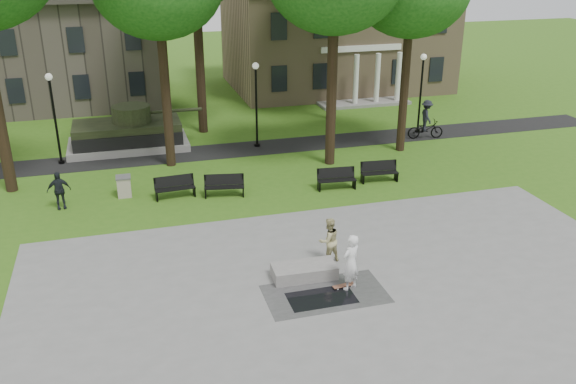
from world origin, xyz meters
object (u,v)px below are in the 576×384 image
concrete_block (304,271)px  park_bench_0 (175,186)px  skateboarder (351,262)px  friend_watching (329,240)px  trash_bin (124,186)px  cyclist (426,123)px

concrete_block → park_bench_0: bearing=112.7°
skateboarder → friend_watching: 1.97m
park_bench_0 → trash_bin: size_ratio=1.90×
cyclist → park_bench_0: bearing=117.7°
skateboarder → cyclist: cyclist is taller
park_bench_0 → trash_bin: bearing=156.9°
friend_watching → park_bench_0: 8.91m
concrete_block → cyclist: (11.60, 13.39, 0.69)m
cyclist → park_bench_0: (-15.11, -4.99, -0.41)m
park_bench_0 → trash_bin: 2.33m
cyclist → concrete_block: bearing=148.5°
concrete_block → friend_watching: 1.57m
trash_bin → skateboarder: bearing=-56.0°
trash_bin → park_bench_0: bearing=-19.1°
skateboarder → cyclist: (10.36, 14.52, -0.07)m
park_bench_0 → concrete_block: bearing=-71.4°
skateboarder → park_bench_0: size_ratio=1.08×
cyclist → trash_bin: cyclist is taller
cyclist → friend_watching: bearing=149.7°
concrete_block → trash_bin: bearing=121.9°
skateboarder → park_bench_0: 10.66m
friend_watching → skateboarder: bearing=77.4°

